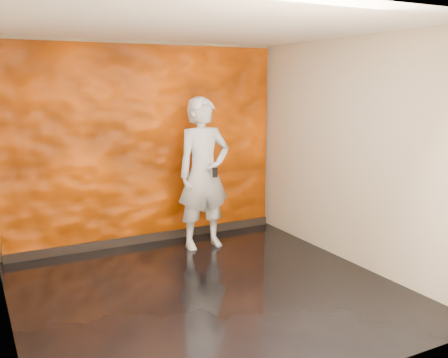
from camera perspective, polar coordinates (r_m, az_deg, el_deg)
The scene contains 5 objects.
room at distance 5.23m, azimuth -1.91°, elevation 1.62°, with size 4.02×4.02×2.81m.
feature_wall at distance 7.03m, azimuth -8.86°, elevation 3.75°, with size 3.90×0.06×2.75m, color #F75700.
baseboard at distance 7.28m, azimuth -8.45°, elevation -6.64°, with size 3.90×0.04×0.12m, color black.
man at distance 6.78m, azimuth -2.33°, elevation 0.63°, with size 0.75×0.49×2.07m, color #969DA6.
phone at distance 6.52m, azimuth -1.03°, elevation 0.74°, with size 0.07×0.01×0.13m, color black.
Camera 1 is at (-2.23, -4.65, 2.25)m, focal length 40.00 mm.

